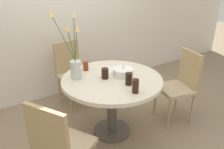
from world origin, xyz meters
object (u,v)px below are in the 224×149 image
object	(u,v)px
chair_left_flank	(181,82)
flower_vase	(74,62)
chair_near_front	(59,145)
drink_glass_3	(86,66)
drink_glass_0	(129,79)
drink_glass_1	(105,74)
chair_far_back	(71,70)
birthday_cake	(123,72)
drink_glass_2	(136,86)
side_plate	(108,70)

from	to	relation	value
chair_left_flank	flower_vase	distance (m)	1.38
chair_near_front	drink_glass_3	xyz separation A→B (m)	(0.67, 0.81, 0.26)
chair_left_flank	flower_vase	xyz separation A→B (m)	(-1.24, 0.44, 0.40)
drink_glass_0	chair_near_front	bearing A→B (deg)	-165.41
chair_near_front	chair_left_flank	size ratio (longest dim) A/B	1.00
drink_glass_0	drink_glass_1	bearing A→B (deg)	115.25
drink_glass_3	drink_glass_1	bearing A→B (deg)	-77.96
chair_far_back	birthday_cake	world-z (taller)	chair_far_back
drink_glass_0	drink_glass_2	xyz separation A→B (m)	(-0.05, -0.17, 0.01)
chair_near_front	side_plate	bearing A→B (deg)	-82.94
chair_near_front	birthday_cake	distance (m)	1.07
chair_left_flank	drink_glass_0	world-z (taller)	chair_left_flank
chair_far_back	drink_glass_1	size ratio (longest dim) A/B	8.05
flower_vase	chair_near_front	bearing A→B (deg)	-125.29
chair_left_flank	drink_glass_3	xyz separation A→B (m)	(-1.04, 0.59, 0.26)
drink_glass_0	drink_glass_1	size ratio (longest dim) A/B	1.11
flower_vase	drink_glass_2	xyz separation A→B (m)	(0.35, -0.61, -0.12)
birthday_cake	drink_glass_3	bearing A→B (deg)	125.85
flower_vase	drink_glass_3	distance (m)	0.29
flower_vase	drink_glass_3	xyz separation A→B (m)	(0.20, 0.15, -0.14)
chair_near_front	drink_glass_2	xyz separation A→B (m)	(0.82, 0.05, 0.27)
chair_far_back	flower_vase	distance (m)	0.86
drink_glass_3	drink_glass_2	bearing A→B (deg)	-79.25
chair_left_flank	side_plate	distance (m)	0.95
chair_near_front	chair_left_flank	xyz separation A→B (m)	(1.72, 0.22, 0.00)
chair_near_front	drink_glass_3	distance (m)	1.09
chair_left_flank	side_plate	xyz separation A→B (m)	(-0.82, 0.43, 0.21)
chair_far_back	chair_left_flank	bearing A→B (deg)	-55.09
chair_far_back	drink_glass_3	xyz separation A→B (m)	(-0.05, -0.57, 0.26)
chair_near_front	drink_glass_0	size ratio (longest dim) A/B	7.26
birthday_cake	drink_glass_2	world-z (taller)	drink_glass_2
chair_left_flank	chair_far_back	bearing A→B (deg)	-124.91
birthday_cake	drink_glass_3	xyz separation A→B (m)	(-0.27, 0.38, 0.01)
side_plate	drink_glass_2	world-z (taller)	drink_glass_2
drink_glass_1	drink_glass_2	world-z (taller)	drink_glass_2
chair_near_front	drink_glass_3	size ratio (longest dim) A/B	8.34
drink_glass_1	drink_glass_3	world-z (taller)	drink_glass_1
birthday_cake	drink_glass_3	world-z (taller)	birthday_cake
chair_near_front	side_plate	size ratio (longest dim) A/B	4.89
chair_near_front	drink_glass_3	bearing A→B (deg)	-69.01
chair_near_front	flower_vase	bearing A→B (deg)	-64.62
drink_glass_1	drink_glass_3	size ratio (longest dim) A/B	1.04
drink_glass_0	drink_glass_3	world-z (taller)	drink_glass_0
flower_vase	chair_far_back	bearing A→B (deg)	70.89
drink_glass_2	chair_left_flank	bearing A→B (deg)	10.80
flower_vase	drink_glass_0	size ratio (longest dim) A/B	5.72
chair_near_front	chair_left_flank	distance (m)	1.73
chair_far_back	chair_left_flank	world-z (taller)	same
chair_far_back	birthday_cake	distance (m)	1.01
drink_glass_2	drink_glass_3	xyz separation A→B (m)	(-0.14, 0.76, -0.01)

